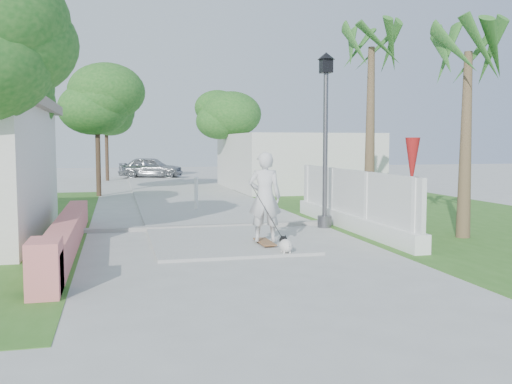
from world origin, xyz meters
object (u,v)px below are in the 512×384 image
object	(u,v)px
bollard	(196,192)
street_lamp	(325,133)
dog	(285,245)
parked_car	(151,167)
patio_umbrella	(412,163)
skateboarder	(265,203)

from	to	relation	value
bollard	street_lamp	bearing A→B (deg)	-59.04
bollard	dog	xyz separation A→B (m)	(0.66, -7.81, -0.38)
parked_car	street_lamp	bearing A→B (deg)	-155.81
patio_umbrella	skateboarder	world-z (taller)	patio_umbrella
patio_umbrella	parked_car	bearing A→B (deg)	101.99
street_lamp	dog	xyz separation A→B (m)	(-2.04, -3.31, -2.22)
bollard	skateboarder	world-z (taller)	skateboarder
dog	street_lamp	bearing A→B (deg)	60.11
street_lamp	bollard	world-z (taller)	street_lamp
skateboarder	dog	xyz separation A→B (m)	(0.18, -0.83, -0.73)
patio_umbrella	dog	size ratio (longest dim) A/B	4.21
street_lamp	patio_umbrella	xyz separation A→B (m)	(1.90, -1.00, -0.74)
bollard	patio_umbrella	distance (m)	7.25
patio_umbrella	parked_car	size ratio (longest dim) A/B	0.59
bollard	skateboarder	xyz separation A→B (m)	(0.47, -6.98, 0.35)
street_lamp	patio_umbrella	size ratio (longest dim) A/B	1.93
skateboarder	dog	size ratio (longest dim) A/B	3.62
street_lamp	bollard	bearing A→B (deg)	120.96
bollard	patio_umbrella	bearing A→B (deg)	-50.09
bollard	skateboarder	bearing A→B (deg)	-86.13
street_lamp	patio_umbrella	bearing A→B (deg)	-27.76
parked_car	skateboarder	bearing A→B (deg)	-161.67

